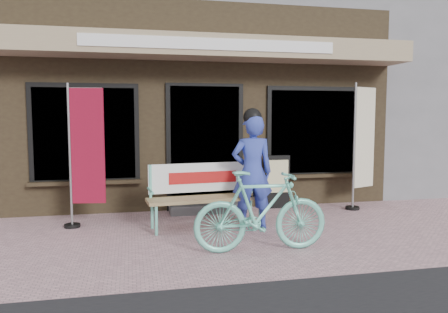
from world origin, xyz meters
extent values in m
plane|color=#C2949B|center=(0.00, 0.00, 0.00)|extent=(70.00, 70.00, 0.00)
cube|color=black|center=(0.00, 5.00, 1.80)|extent=(7.00, 6.00, 3.60)
cube|color=tan|center=(0.00, 1.65, 2.75)|extent=(7.00, 0.80, 0.35)
cube|color=white|center=(0.00, 1.24, 2.75)|extent=(4.00, 0.02, 0.18)
cube|color=black|center=(0.00, 1.98, 1.10)|extent=(1.20, 0.06, 2.10)
cube|color=black|center=(0.00, 1.97, 1.10)|extent=(1.35, 0.04, 2.20)
cube|color=black|center=(-2.00, 1.98, 1.35)|extent=(1.60, 0.06, 1.50)
cube|color=black|center=(2.00, 1.98, 1.35)|extent=(1.60, 0.06, 1.50)
cube|color=black|center=(-2.00, 1.97, 1.35)|extent=(1.75, 0.04, 1.65)
cube|color=black|center=(2.00, 1.97, 1.35)|extent=(1.75, 0.04, 1.65)
cube|color=black|center=(-2.00, 1.92, 0.55)|extent=(1.80, 0.18, 0.06)
cube|color=black|center=(2.00, 1.92, 0.55)|extent=(1.80, 0.18, 0.06)
cube|color=#59595B|center=(0.00, 1.75, 0.07)|extent=(1.30, 0.45, 0.15)
cylinder|color=#6DD5BA|center=(-0.94, 0.45, 0.20)|extent=(0.05, 0.05, 0.40)
cylinder|color=#6DD5BA|center=(-0.98, 0.83, 0.20)|extent=(0.05, 0.05, 0.40)
cylinder|color=#6DD5BA|center=(0.59, 0.60, 0.20)|extent=(0.05, 0.05, 0.40)
cylinder|color=#6DD5BA|center=(0.55, 0.98, 0.20)|extent=(0.05, 0.05, 0.40)
cube|color=#977F53|center=(-0.20, 0.71, 0.43)|extent=(1.76, 0.60, 0.05)
cylinder|color=#6DD5BA|center=(-1.00, 0.83, 0.67)|extent=(0.05, 0.05, 0.53)
cylinder|color=#6DD5BA|center=(0.57, 0.98, 0.67)|extent=(0.05, 0.05, 0.53)
cube|color=white|center=(-0.22, 0.92, 0.72)|extent=(1.63, 0.20, 0.43)
cube|color=#B21414|center=(-0.22, 0.90, 0.72)|extent=(1.03, 0.11, 0.17)
cylinder|color=#6DD5BA|center=(-1.01, 0.63, 0.60)|extent=(0.08, 0.42, 0.04)
cylinder|color=#6DD5BA|center=(0.62, 0.79, 0.60)|extent=(0.08, 0.42, 0.04)
imported|color=#3141A9|center=(0.45, 0.56, 0.83)|extent=(0.63, 0.43, 1.65)
sphere|color=black|center=(0.45, 0.56, 1.62)|extent=(0.28, 0.28, 0.27)
imported|color=#6DD5BA|center=(0.26, -0.53, 0.49)|extent=(1.66, 0.51, 0.99)
cylinder|color=gray|center=(-2.14, 1.15, 1.06)|extent=(0.04, 0.04, 2.11)
cylinder|color=gray|center=(-1.90, 1.11, 2.04)|extent=(0.48, 0.10, 0.02)
cube|color=maroon|center=(-1.88, 1.11, 1.20)|extent=(0.48, 0.10, 1.68)
cylinder|color=black|center=(-2.14, 1.15, 0.02)|extent=(0.26, 0.26, 0.05)
cylinder|color=gray|center=(2.53, 1.41, 1.11)|extent=(0.05, 0.05, 2.21)
cylinder|color=gray|center=(2.77, 1.51, 2.13)|extent=(0.48, 0.21, 0.02)
cube|color=beige|center=(2.79, 1.52, 1.26)|extent=(0.48, 0.22, 1.76)
cylinder|color=black|center=(2.53, 1.41, 0.03)|extent=(0.31, 0.31, 0.05)
cube|color=black|center=(1.26, 1.82, 0.47)|extent=(0.47, 0.09, 0.95)
cube|color=beige|center=(1.26, 1.77, 0.58)|extent=(0.40, 0.03, 0.58)
camera|label=1|loc=(-1.27, -5.51, 1.64)|focal=35.00mm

